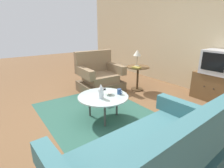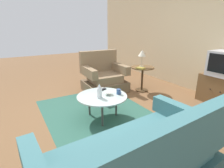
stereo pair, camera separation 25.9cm
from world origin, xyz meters
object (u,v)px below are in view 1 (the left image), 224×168
table_lamp (137,53)px  mug (119,92)px  bowl (109,93)px  television (218,62)px  tv_stand (214,87)px  armchair (99,78)px  book (136,68)px  vase (101,91)px  coffee_table (103,98)px  side_table (138,73)px  tv_remote_dark (102,90)px  couch (150,162)px

table_lamp → mug: table_lamp is taller
mug → bowl: size_ratio=0.83×
television → bowl: size_ratio=3.84×
tv_stand → armchair: bearing=-139.3°
armchair → book: bearing=135.7°
bowl → vase: bearing=-76.1°
coffee_table → mug: size_ratio=6.99×
armchair → vase: size_ratio=4.17×
book → television: bearing=25.0°
table_lamp → vase: size_ratio=1.66×
coffee_table → mug: (0.09, 0.27, 0.08)m
vase → mug: 0.36m
armchair → vase: 1.54m
side_table → tv_remote_dark: (0.50, -1.35, -0.01)m
armchair → table_lamp: bearing=149.4°
side_table → television: television is taller
armchair → vase: (1.32, -0.77, 0.21)m
mug → bowl: 0.18m
side_table → mug: (0.82, -1.20, 0.03)m
bowl → tv_remote_dark: 0.25m
bowl → armchair: bearing=155.5°
armchair → bowl: armchair is taller
mug → bowl: mug is taller
couch → tv_stand: bearing=11.6°
side_table → bowl: bearing=-61.3°
book → bowl: bearing=-76.5°
couch → television: size_ratio=3.31×
couch → vase: (-1.36, 0.31, 0.24)m
tv_remote_dark → bowl: bearing=65.9°
armchair → couch: armchair is taller
tv_remote_dark → vase: bearing=34.8°
couch → tv_remote_dark: 1.74m
tv_stand → table_lamp: 1.81m
table_lamp → vase: 1.78m
tv_remote_dark → book: (-0.38, 1.18, 0.19)m
tv_stand → bowl: 2.35m
couch → table_lamp: (-2.18, 1.85, 0.62)m
tv_stand → tv_remote_dark: size_ratio=4.70×
coffee_table → tv_stand: size_ratio=1.04×
side_table → television: size_ratio=1.07×
side_table → tv_remote_dark: bearing=-69.7°
bowl → side_table: bearing=118.7°
side_table → table_lamp: bearing=-149.5°
vase → table_lamp: bearing=118.1°
book → couch: bearing=-53.9°
mug → book: (-0.70, 1.03, 0.15)m
coffee_table → vase: 0.17m
coffee_table → book: (-0.61, 1.31, 0.23)m
coffee_table → vase: vase is taller
side_table → coffee_table: bearing=-63.5°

